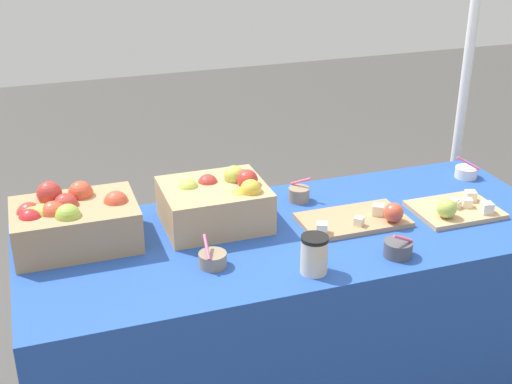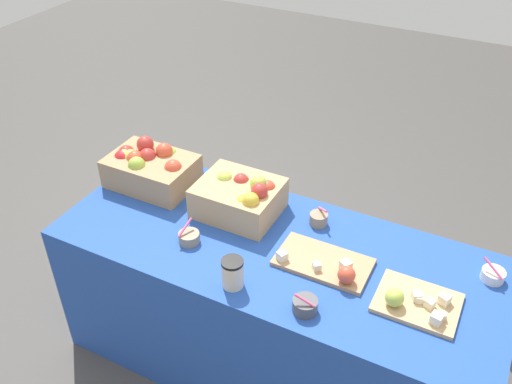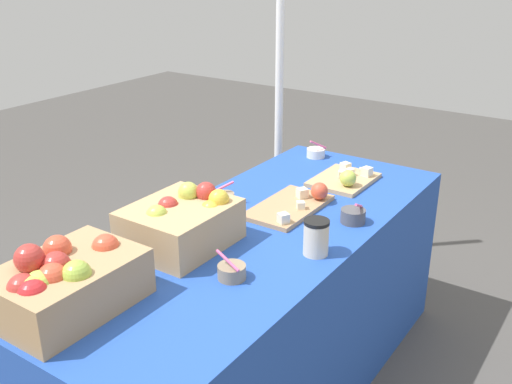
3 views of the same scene
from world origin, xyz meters
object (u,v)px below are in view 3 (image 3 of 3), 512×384
Objects in this scene: sample_bowl_extra at (353,216)px; tent_pole at (279,96)px; apple_crate_left at (64,282)px; sample_bowl_far at (316,153)px; sample_bowl_mid at (224,199)px; apple_crate_middle at (182,221)px; sample_bowl_near at (232,271)px; cutting_board_back at (295,204)px; coffee_cup at (316,237)px; cutting_board_front at (345,178)px.

tent_pole is (0.77, 0.81, 0.20)m from sample_bowl_extra.
sample_bowl_far is (1.58, 0.06, -0.07)m from apple_crate_left.
apple_crate_left is at bearing -174.81° from sample_bowl_mid.
apple_crate_middle is 1.33m from tent_pole.
sample_bowl_near is 0.60m from sample_bowl_extra.
cutting_board_back is 0.64m from sample_bowl_far.
sample_bowl_near is 1.00× the size of sample_bowl_extra.
apple_crate_left is 1.13× the size of apple_crate_middle.
cutting_board_back is at bearing -158.67° from sample_bowl_far.
apple_crate_left is 0.21× the size of tent_pole.
sample_bowl_mid reaches higher than sample_bowl_near.
tent_pole is at bearing 35.93° from cutting_board_back.
tent_pole reaches higher than sample_bowl_near.
sample_bowl_mid is 0.79× the size of coffee_cup.
cutting_board_back is 0.28m from sample_bowl_mid.
sample_bowl_near is at bearing -108.90° from apple_crate_middle.
coffee_cup reaches higher than cutting_board_back.
sample_bowl_mid is at bearing 118.48° from cutting_board_back.
cutting_board_front is at bearing 30.17° from sample_bowl_extra.
tent_pole reaches higher than cutting_board_back.
sample_bowl_extra is at bearing -133.41° from tent_pole.
apple_crate_middle is 3.63× the size of sample_bowl_far.
coffee_cup is (-0.15, -0.50, 0.03)m from sample_bowl_mid.
apple_crate_middle is 3.79× the size of sample_bowl_near.
sample_bowl_mid is (0.44, 0.36, 0.00)m from sample_bowl_near.
sample_bowl_mid reaches higher than sample_bowl_far.
sample_bowl_extra is (-0.59, -0.48, 0.00)m from sample_bowl_far.
sample_bowl_mid is at bearing 39.30° from sample_bowl_near.
cutting_board_front is at bearing -9.03° from apple_crate_left.
sample_bowl_far is at bearing -118.70° from tent_pole.
apple_crate_left is at bearing 157.06° from sample_bowl_extra.
sample_bowl_extra is 1.14m from tent_pole.
sample_bowl_extra is (0.99, -0.42, -0.06)m from apple_crate_left.
apple_crate_middle reaches higher than sample_bowl_far.
sample_bowl_mid reaches higher than cutting_board_back.
coffee_cup is at bearing -107.11° from sample_bowl_mid.
sample_bowl_mid reaches higher than cutting_board_front.
apple_crate_left is at bearing 148.45° from coffee_cup.
cutting_board_front is 0.77m from tent_pole.
coffee_cup is (0.19, -0.42, -0.02)m from apple_crate_middle.
tent_pole reaches higher than apple_crate_left.
cutting_board_front is 0.69m from coffee_cup.
sample_bowl_extra reaches higher than cutting_board_front.
tent_pole is at bearing 26.66° from sample_bowl_near.
coffee_cup reaches higher than sample_bowl_far.
sample_bowl_far is 0.05× the size of tent_pole.
coffee_cup is at bearing -31.55° from apple_crate_left.
apple_crate_left is at bearing -177.67° from sample_bowl_far.
cutting_board_front is 0.80× the size of cutting_board_back.
cutting_board_back is 3.04× the size of coffee_cup.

